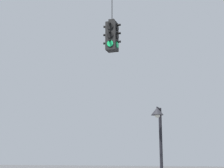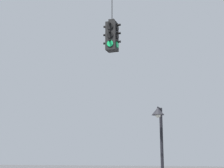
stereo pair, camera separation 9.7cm
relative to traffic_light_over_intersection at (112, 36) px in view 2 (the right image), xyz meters
The scene contains 2 objects.
traffic_light_over_intersection is the anchor object (origin of this frame).
street_lamp 4.44m from the traffic_light_over_intersection, 76.58° to the left, with size 0.48×0.83×4.18m.
Camera 2 is at (4.85, -9.99, 2.19)m, focal length 55.00 mm.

